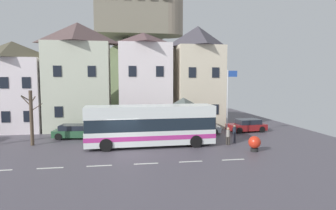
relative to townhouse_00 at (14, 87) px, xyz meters
name	(u,v)px	position (x,y,z in m)	size (l,w,h in m)	color
ground_plane	(123,154)	(11.29, -11.51, -4.75)	(40.00, 60.00, 0.07)	#4F4A54
townhouse_00	(14,87)	(0.00, 0.00, 0.00)	(6.11, 5.09, 9.44)	white
townhouse_01	(79,77)	(6.63, 0.05, 1.07)	(6.64, 5.18, 11.57)	beige
townhouse_02	(144,80)	(13.81, 0.91, 0.69)	(5.69, 6.90, 10.81)	white
townhouse_03	(197,77)	(20.02, 0.20, 1.07)	(5.18, 5.49, 11.59)	beige
hilltop_castle	(132,68)	(13.03, 18.57, 2.69)	(32.58, 32.58, 21.64)	#5C6946
transit_bus	(150,126)	(13.56, -9.28, -3.02)	(10.57, 2.90, 3.36)	white
bus_shelter	(183,105)	(17.14, -5.54, -1.67)	(3.60, 3.60, 3.74)	#473D33
parked_car_00	(75,131)	(6.86, -4.96, -4.09)	(4.04, 2.37, 1.26)	#2B5A3A
parked_car_01	(247,125)	(24.25, -4.29, -4.08)	(4.06, 2.26, 1.30)	maroon
parked_car_03	(199,127)	(18.98, -4.52, -4.09)	(4.20, 2.12, 1.28)	silver
pedestrian_00	(234,134)	(20.87, -9.22, -3.91)	(0.29, 0.37, 1.57)	#2D2D38
pedestrian_01	(228,136)	(20.04, -9.90, -3.94)	(0.31, 0.28, 1.49)	#38332D
public_bench	(169,127)	(16.13, -3.18, -4.25)	(1.59, 0.48, 0.87)	#473828
flagpole	(228,98)	(21.03, -7.20, -1.00)	(0.95, 0.10, 6.36)	silver
harbour_buoy	(255,143)	(21.25, -12.31, -4.05)	(0.94, 0.94, 1.19)	black
bare_tree_00	(31,117)	(3.83, -7.47, -2.33)	(1.63, 1.27, 4.59)	brown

